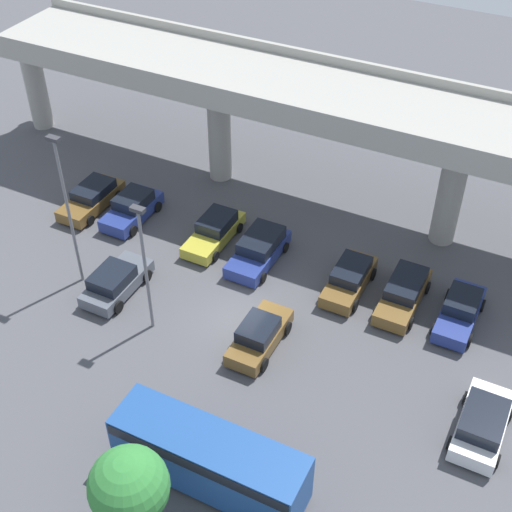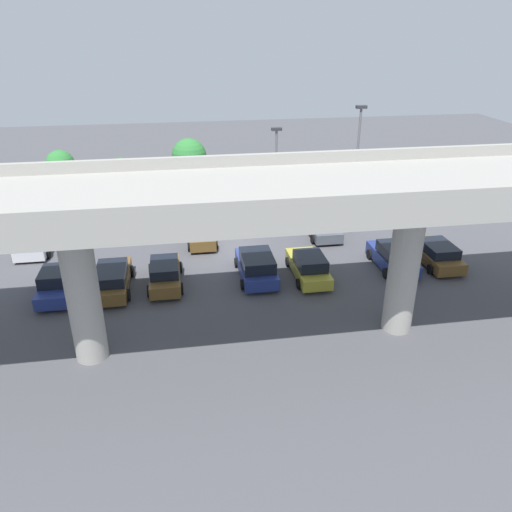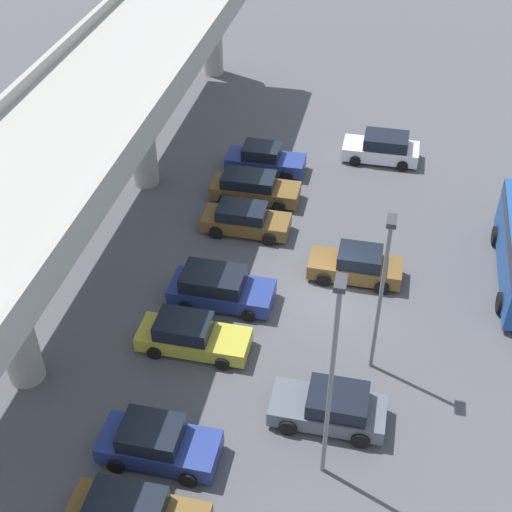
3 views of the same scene
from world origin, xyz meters
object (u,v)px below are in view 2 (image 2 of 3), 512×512
parked_car_0 (435,253)px  parked_car_8 (58,283)px  parked_car_3 (309,266)px  parked_car_5 (201,232)px  parked_car_1 (393,257)px  parked_car_7 (112,279)px  lamp_post_near_aisle (276,172)px  lamp_post_mid_lot (357,162)px  tree_front_centre (121,170)px  parked_car_2 (321,225)px  parked_car_6 (165,273)px  tree_front_left (189,156)px  parked_car_4 (257,266)px  tree_front_right (60,165)px  parked_car_9 (36,239)px  shuttle_bus (175,187)px

parked_car_0 → parked_car_8: parked_car_8 is taller
parked_car_3 → parked_car_5: parked_car_5 is taller
parked_car_1 → parked_car_7: 16.99m
parked_car_8 → lamp_post_near_aisle: lamp_post_near_aisle is taller
parked_car_1 → parked_car_7: bearing=90.6°
parked_car_3 → parked_car_8: size_ratio=1.05×
lamp_post_mid_lot → tree_front_centre: lamp_post_mid_lot is taller
parked_car_2 → parked_car_6: size_ratio=0.98×
parked_car_2 → parked_car_5: bearing=-90.5°
parked_car_2 → tree_front_left: 14.48m
parked_car_3 → parked_car_8: bearing=89.3°
parked_car_3 → parked_car_4: parked_car_4 is taller
tree_front_left → tree_front_right: size_ratio=1.17×
parked_car_9 → parked_car_8: bearing=22.0°
parked_car_0 → lamp_post_near_aisle: (8.98, -7.04, 3.74)m
parked_car_7 → tree_front_right: size_ratio=1.14×
parked_car_4 → tree_front_left: tree_front_left is taller
shuttle_bus → tree_front_right: size_ratio=1.95×
parked_car_5 → parked_car_8: bearing=-53.8°
parked_car_3 → tree_front_left: 18.69m
parked_car_9 → tree_front_left: tree_front_left is taller
parked_car_4 → tree_front_left: bearing=10.7°
lamp_post_near_aisle → lamp_post_mid_lot: bearing=166.9°
parked_car_5 → parked_car_8: 10.42m
lamp_post_mid_lot → tree_front_centre: 20.85m
parked_car_0 → lamp_post_mid_lot: size_ratio=0.52×
parked_car_7 → tree_front_left: (-5.17, -17.21, 2.65)m
parked_car_2 → tree_front_right: (19.75, -11.57, 2.24)m
parked_car_2 → parked_car_4: parked_car_4 is taller
parked_car_6 → tree_front_right: size_ratio=1.06×
parked_car_0 → parked_car_6: size_ratio=1.06×
parked_car_8 → tree_front_centre: bearing=-7.2°
parked_car_0 → parked_car_3: (8.41, 0.50, -0.00)m
tree_front_right → parked_car_7: bearing=108.0°
parked_car_1 → parked_car_3: (5.51, 0.36, -0.05)m
parked_car_7 → parked_car_9: 8.60m
parked_car_1 → parked_car_7: (16.99, 0.18, -0.01)m
parked_car_7 → lamp_post_near_aisle: size_ratio=0.64×
parked_car_9 → lamp_post_near_aisle: bearing=93.0°
parked_car_6 → parked_car_9: (8.57, -6.31, 0.05)m
lamp_post_near_aisle → tree_front_left: (5.73, -9.84, -1.05)m
parked_car_0 → parked_car_7: bearing=90.9°
parked_car_5 → parked_car_8: size_ratio=0.97×
parked_car_1 → parked_car_4: size_ratio=0.93×
parked_car_6 → tree_front_left: bearing=-7.4°
parked_car_0 → parked_car_5: size_ratio=1.08×
lamp_post_mid_lot → lamp_post_near_aisle: bearing=-13.1°
parked_car_3 → parked_car_2: bearing=-22.3°
lamp_post_near_aisle → tree_front_right: (16.62, -10.28, -1.47)m
parked_car_8 → parked_car_6: bearing=-88.0°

